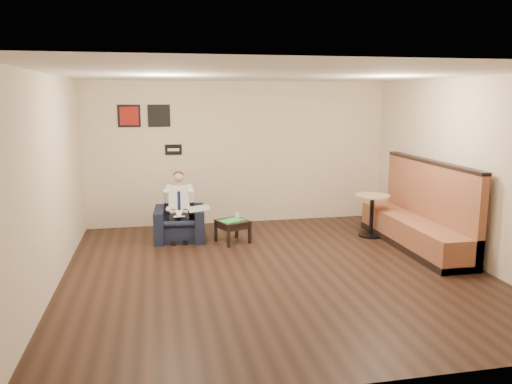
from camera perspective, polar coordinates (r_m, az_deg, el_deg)
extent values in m
plane|color=black|center=(7.37, 2.14, -9.00)|extent=(6.00, 6.00, 0.00)
cube|color=beige|center=(9.94, -1.88, 4.45)|extent=(6.00, 0.02, 2.80)
cube|color=beige|center=(4.23, 11.88, -4.42)|extent=(6.00, 0.02, 2.80)
cube|color=beige|center=(6.96, -22.55, 0.92)|extent=(0.02, 6.00, 2.80)
cube|color=beige|center=(8.25, 22.92, 2.31)|extent=(0.02, 6.00, 2.80)
cube|color=white|center=(6.94, 2.30, 13.31)|extent=(6.00, 6.00, 0.02)
cube|color=black|center=(9.78, -9.42, 4.80)|extent=(0.32, 0.02, 0.20)
cube|color=maroon|center=(9.74, -14.30, 8.42)|extent=(0.42, 0.03, 0.42)
cube|color=black|center=(9.73, -11.03, 8.55)|extent=(0.42, 0.03, 0.42)
cube|color=black|center=(8.96, -8.76, -2.76)|extent=(0.92, 0.92, 0.83)
cube|color=white|center=(8.74, -8.79, -2.45)|extent=(0.19, 0.27, 0.01)
cube|color=silver|center=(8.83, -6.53, -1.89)|extent=(0.37, 0.46, 0.01)
cube|color=black|center=(8.71, -2.68, -4.52)|extent=(0.63, 0.63, 0.40)
cube|color=green|center=(8.63, -2.78, -3.26)|extent=(0.49, 0.45, 0.01)
cylinder|color=white|center=(8.82, -2.17, -2.71)|extent=(0.09, 0.09, 0.08)
cube|color=black|center=(8.80, -2.93, -3.00)|extent=(0.13, 0.09, 0.01)
cube|color=brown|center=(8.76, 17.74, -1.43)|extent=(0.67, 2.81, 1.44)
cylinder|color=tan|center=(9.29, 13.07, -2.63)|extent=(0.77, 0.77, 0.77)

